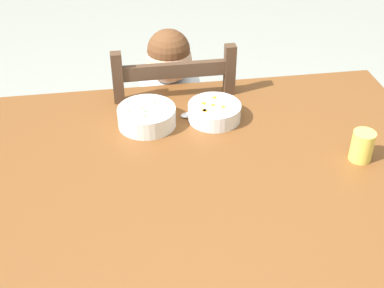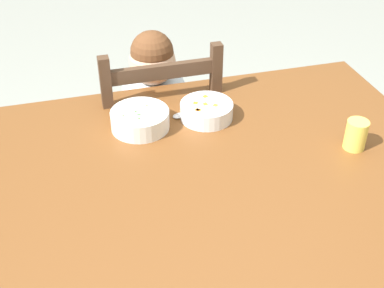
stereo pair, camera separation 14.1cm
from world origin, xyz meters
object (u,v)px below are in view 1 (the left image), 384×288
(spoon, at_px, (193,114))
(drinking_cup, at_px, (362,146))
(dining_chair, at_px, (172,148))
(bowl_of_peas, at_px, (147,116))
(dining_table, at_px, (198,201))
(child_figure, at_px, (171,112))
(bowl_of_carrots, at_px, (214,111))

(spoon, height_order, drinking_cup, drinking_cup)
(dining_chair, distance_m, spoon, 0.42)
(dining_chair, xyz_separation_m, bowl_of_peas, (-0.11, -0.30, 0.35))
(dining_chair, xyz_separation_m, spoon, (0.04, -0.26, 0.32))
(dining_table, distance_m, dining_chair, 0.62)
(bowl_of_peas, bearing_deg, drinking_cup, -24.89)
(dining_chair, relative_size, spoon, 6.89)
(child_figure, distance_m, bowl_of_carrots, 0.36)
(child_figure, bearing_deg, bowl_of_peas, -110.36)
(bowl_of_carrots, bearing_deg, spoon, 152.13)
(bowl_of_carrots, bearing_deg, bowl_of_peas, -180.00)
(dining_table, height_order, bowl_of_carrots, bowl_of_carrots)
(dining_chair, bearing_deg, spoon, -80.61)
(spoon, distance_m, drinking_cup, 0.54)
(dining_table, bearing_deg, bowl_of_peas, 112.89)
(child_figure, xyz_separation_m, bowl_of_carrots, (0.11, -0.29, 0.17))
(dining_chair, height_order, bowl_of_carrots, dining_chair)
(drinking_cup, bearing_deg, child_figure, 130.47)
(dining_chair, height_order, bowl_of_peas, dining_chair)
(dining_table, distance_m, spoon, 0.33)
(child_figure, relative_size, bowl_of_carrots, 5.55)
(child_figure, height_order, bowl_of_carrots, child_figure)
(dining_table, xyz_separation_m, dining_chair, (-0.01, 0.58, -0.23))
(dining_chair, bearing_deg, dining_table, -88.98)
(dining_table, xyz_separation_m, spoon, (0.03, 0.32, 0.10))
(dining_table, relative_size, drinking_cup, 16.08)
(dining_table, xyz_separation_m, child_figure, (-0.01, 0.58, -0.05))
(dining_chair, relative_size, child_figure, 1.00)
(bowl_of_peas, bearing_deg, spoon, 12.71)
(bowl_of_peas, xyz_separation_m, drinking_cup, (0.59, -0.28, 0.01))
(child_figure, relative_size, drinking_cup, 10.33)
(dining_table, distance_m, bowl_of_carrots, 0.32)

